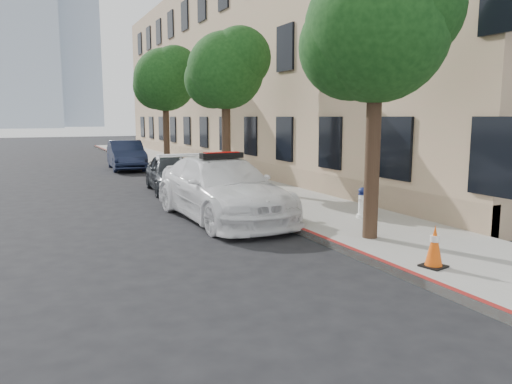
{
  "coord_description": "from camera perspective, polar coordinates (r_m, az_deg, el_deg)",
  "views": [
    {
      "loc": [
        -3.38,
        -10.06,
        2.59
      ],
      "look_at": [
        1.03,
        -0.49,
        1.0
      ],
      "focal_mm": 35.0,
      "sensor_mm": 36.0,
      "label": 1
    }
  ],
  "objects": [
    {
      "name": "ground",
      "position": [
        10.92,
        -6.03,
        -5.18
      ],
      "size": [
        120.0,
        120.0,
        0.0
      ],
      "primitive_type": "plane",
      "color": "black",
      "rests_on": "ground"
    },
    {
      "name": "tower_right",
      "position": [
        146.87,
        -20.5,
        15.66
      ],
      "size": [
        14.0,
        14.0,
        44.0
      ],
      "primitive_type": "cube",
      "color": "#9EA8B7",
      "rests_on": "ground"
    },
    {
      "name": "police_car",
      "position": [
        12.74,
        -3.91,
        0.42
      ],
      "size": [
        2.43,
        5.49,
        1.72
      ],
      "rotation": [
        0.0,
        0.0,
        0.04
      ],
      "color": "white",
      "rests_on": "ground"
    },
    {
      "name": "parked_car_mid",
      "position": [
        17.66,
        -9.59,
        2.17
      ],
      "size": [
        1.9,
        3.96,
        1.31
      ],
      "primitive_type": "imported",
      "rotation": [
        0.0,
        0.0,
        -0.09
      ],
      "color": "#212529",
      "rests_on": "ground"
    },
    {
      "name": "sidewalk",
      "position": [
        21.39,
        -5.54,
        1.79
      ],
      "size": [
        3.2,
        50.0,
        0.15
      ],
      "primitive_type": "cube",
      "color": "gray",
      "rests_on": "ground"
    },
    {
      "name": "tree_near",
      "position": [
        10.36,
        13.83,
        17.69
      ],
      "size": [
        2.92,
        2.82,
        5.62
      ],
      "color": "black",
      "rests_on": "sidewalk"
    },
    {
      "name": "tree_far",
      "position": [
        24.92,
        -10.29,
        12.58
      ],
      "size": [
        3.1,
        3.0,
        5.81
      ],
      "color": "black",
      "rests_on": "sidewalk"
    },
    {
      "name": "tree_mid",
      "position": [
        17.31,
        -3.38,
        13.77
      ],
      "size": [
        2.77,
        2.64,
        5.43
      ],
      "color": "black",
      "rests_on": "sidewalk"
    },
    {
      "name": "curb_strip",
      "position": [
        20.93,
        -9.52,
        1.57
      ],
      "size": [
        0.12,
        50.0,
        0.15
      ],
      "primitive_type": "cube",
      "color": "maroon",
      "rests_on": "ground"
    },
    {
      "name": "building",
      "position": [
        28.14,
        1.94,
        13.49
      ],
      "size": [
        8.0,
        36.0,
        10.0
      ],
      "primitive_type": "cube",
      "color": "tan",
      "rests_on": "ground"
    },
    {
      "name": "parked_car_far",
      "position": [
        25.58,
        -14.62,
        4.11
      ],
      "size": [
        1.77,
        4.42,
        1.43
      ],
      "primitive_type": "imported",
      "rotation": [
        0.0,
        0.0,
        -0.06
      ],
      "color": "#151C34",
      "rests_on": "ground"
    },
    {
      "name": "fire_hydrant",
      "position": [
        12.39,
        12.11,
        -1.24
      ],
      "size": [
        0.32,
        0.29,
        0.75
      ],
      "rotation": [
        0.0,
        0.0,
        0.42
      ],
      "color": "white",
      "rests_on": "sidewalk"
    },
    {
      "name": "traffic_cone",
      "position": [
        8.69,
        19.71,
        -5.88
      ],
      "size": [
        0.44,
        0.44,
        0.7
      ],
      "rotation": [
        0.0,
        0.0,
        0.23
      ],
      "color": "black",
      "rests_on": "sidewalk"
    }
  ]
}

